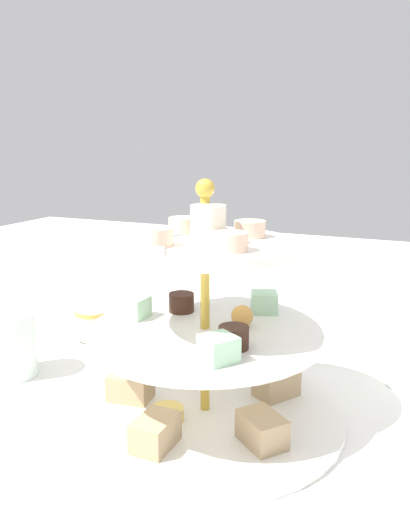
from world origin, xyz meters
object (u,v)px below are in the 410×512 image
at_px(tiered_serving_stand, 205,351).
at_px(butter_knife_right, 237,320).
at_px(teacup_with_saucer, 94,325).
at_px(water_glass_short_left, 10,345).

relative_size(tiered_serving_stand, butter_knife_right, 1.81).
bearing_deg(tiered_serving_stand, teacup_with_saucer, -120.44).
relative_size(water_glass_short_left, teacup_with_saucer, 0.94).
relative_size(tiered_serving_stand, teacup_with_saucer, 3.43).
relative_size(teacup_with_saucer, butter_knife_right, 0.53).
height_order(tiered_serving_stand, water_glass_short_left, tiered_serving_stand).
bearing_deg(water_glass_short_left, teacup_with_saucer, 170.16).
bearing_deg(butter_knife_right, tiered_serving_stand, 101.18).
distance_m(tiered_serving_stand, butter_knife_right, 0.34).
distance_m(tiered_serving_stand, water_glass_short_left, 0.28).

